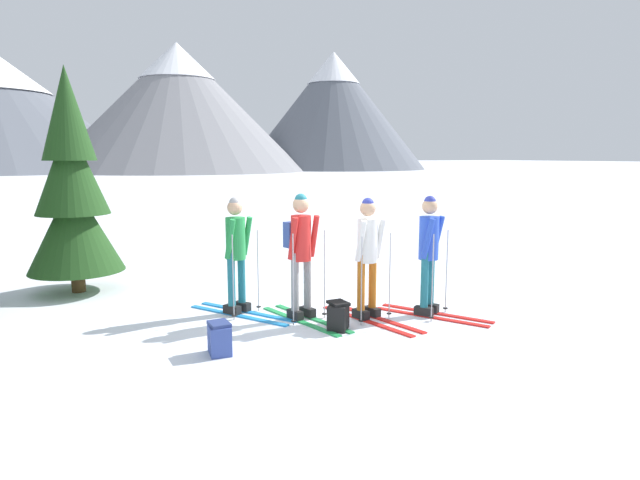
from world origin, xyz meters
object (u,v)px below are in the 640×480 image
object	(u,v)px
skier_in_white	(368,254)
skier_in_blue	(429,251)
skier_in_red	(301,249)
pine_tree_mid	(72,191)
skier_in_green	(236,251)
backpack_on_snow_front	(338,316)
backpack_on_snow_beside	(220,338)

from	to	relation	value
skier_in_white	skier_in_blue	distance (m)	0.91
skier_in_red	skier_in_blue	bearing A→B (deg)	-21.53
skier_in_red	skier_in_blue	world-z (taller)	skier_in_red
skier_in_white	pine_tree_mid	distance (m)	5.04
skier_in_green	skier_in_red	bearing A→B (deg)	-42.29
skier_in_green	pine_tree_mid	size ratio (longest dim) A/B	0.46
skier_in_white	pine_tree_mid	xyz separation A→B (m)	(-3.53, 3.52, 0.77)
skier_in_blue	backpack_on_snow_front	world-z (taller)	skier_in_blue
backpack_on_snow_beside	backpack_on_snow_front	bearing A→B (deg)	5.44
skier_in_red	skier_in_white	size ratio (longest dim) A/B	0.98
skier_in_green	backpack_on_snow_front	xyz separation A→B (m)	(0.94, -1.33, -0.74)
skier_in_blue	skier_in_green	bearing A→B (deg)	151.34
skier_in_green	backpack_on_snow_front	bearing A→B (deg)	-54.68
pine_tree_mid	backpack_on_snow_beside	xyz separation A→B (m)	(1.26, -3.93, -1.51)
skier_in_red	skier_in_green	bearing A→B (deg)	137.71
skier_in_white	skier_in_blue	xyz separation A→B (m)	(0.87, -0.25, 0.01)
skier_in_blue	pine_tree_mid	size ratio (longest dim) A/B	0.46
skier_in_blue	backpack_on_snow_beside	distance (m)	3.23
skier_in_white	backpack_on_snow_front	size ratio (longest dim) A/B	4.50
skier_in_green	skier_in_white	world-z (taller)	skier_in_white
skier_in_green	skier_in_white	bearing A→B (deg)	-34.76
skier_in_red	skier_in_white	distance (m)	0.94
skier_in_green	pine_tree_mid	distance (m)	3.25
skier_in_green	skier_in_blue	distance (m)	2.75
skier_in_green	skier_in_blue	world-z (taller)	skier_in_blue
skier_in_red	backpack_on_snow_front	xyz separation A→B (m)	(0.23, -0.68, -0.81)
skier_in_green	backpack_on_snow_front	world-z (taller)	skier_in_green
skier_in_red	pine_tree_mid	bearing A→B (deg)	130.99
skier_in_blue	backpack_on_snow_front	bearing A→B (deg)	-179.79
pine_tree_mid	backpack_on_snow_beside	distance (m)	4.40
skier_in_green	skier_in_red	world-z (taller)	skier_in_red
skier_in_white	backpack_on_snow_front	bearing A→B (deg)	-157.28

